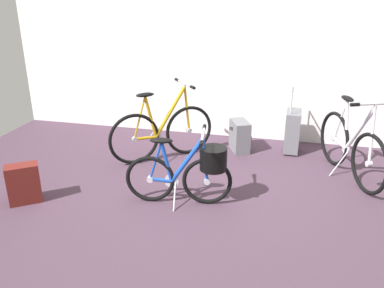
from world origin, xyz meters
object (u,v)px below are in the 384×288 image
display_bike_left (351,147)px  rolling_suitcase (292,131)px  display_bike_right (162,131)px  folding_bike_foreground (192,169)px  handbag_on_floor (24,184)px  backpack_on_floor (240,136)px

display_bike_left → rolling_suitcase: display_bike_left is taller
display_bike_right → rolling_suitcase: display_bike_right is taller
display_bike_left → display_bike_right: 2.17m
display_bike_left → rolling_suitcase: (-0.62, 0.60, -0.08)m
folding_bike_foreground → handbag_on_floor: folding_bike_foreground is taller
folding_bike_foreground → display_bike_left: 1.85m
folding_bike_foreground → rolling_suitcase: rolling_suitcase is taller
backpack_on_floor → display_bike_left: bearing=-20.7°
rolling_suitcase → backpack_on_floor: bearing=-169.3°
display_bike_right → backpack_on_floor: (0.90, 0.48, -0.16)m
rolling_suitcase → display_bike_left: bearing=-44.2°
backpack_on_floor → handbag_on_floor: bearing=-136.0°
rolling_suitcase → handbag_on_floor: size_ratio=2.08×
display_bike_right → display_bike_left: bearing=0.0°
display_bike_left → rolling_suitcase: size_ratio=1.55×
rolling_suitcase → backpack_on_floor: size_ratio=2.08×
folding_bike_foreground → rolling_suitcase: size_ratio=1.25×
display_bike_left → backpack_on_floor: size_ratio=3.22×
backpack_on_floor → rolling_suitcase: bearing=10.7°
folding_bike_foreground → display_bike_right: bearing=121.5°
display_bike_right → handbag_on_floor: (-1.00, -1.35, -0.16)m
display_bike_right → rolling_suitcase: (1.55, 0.60, -0.07)m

